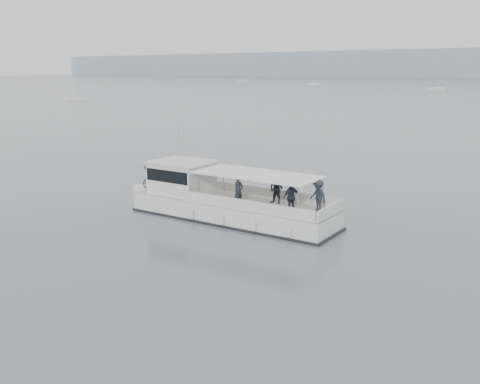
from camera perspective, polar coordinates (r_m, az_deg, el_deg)
The scene contains 2 objects.
ground at distance 30.50m, azimuth -7.60°, elevation -2.24°, with size 1400.00×1400.00×0.00m, color #545D63.
tour_boat at distance 29.35m, azimuth -2.66°, elevation -0.91°, with size 13.29×3.75×5.54m.
Camera 1 is at (20.49, -21.16, 7.90)m, focal length 40.00 mm.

